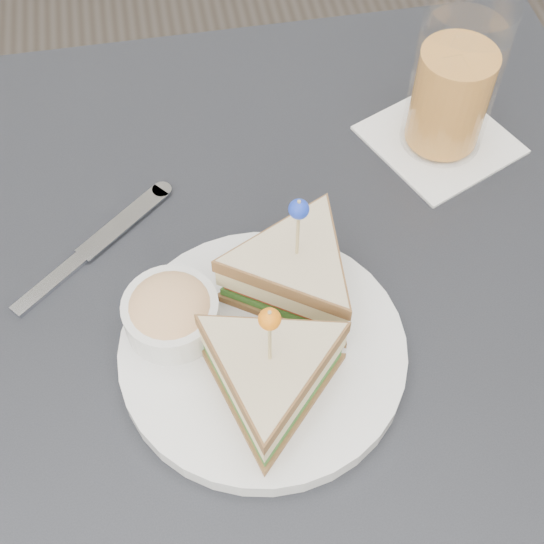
% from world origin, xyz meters
% --- Properties ---
extents(ground_plane, '(3.50, 3.50, 0.00)m').
position_xyz_m(ground_plane, '(0.00, 0.00, 0.00)').
color(ground_plane, '#3F3833').
extents(table, '(0.80, 0.80, 0.75)m').
position_xyz_m(table, '(0.00, 0.00, 0.67)').
color(table, black).
rests_on(table, ground).
extents(plate_meal, '(0.30, 0.30, 0.14)m').
position_xyz_m(plate_meal, '(-0.00, -0.04, 0.79)').
color(plate_meal, white).
rests_on(plate_meal, table).
extents(cutlery_knife, '(0.16, 0.14, 0.01)m').
position_xyz_m(cutlery_knife, '(-0.15, 0.10, 0.75)').
color(cutlery_knife, silver).
rests_on(cutlery_knife, table).
extents(drink_set, '(0.18, 0.18, 0.17)m').
position_xyz_m(drink_set, '(0.22, 0.18, 0.83)').
color(drink_set, white).
rests_on(drink_set, table).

